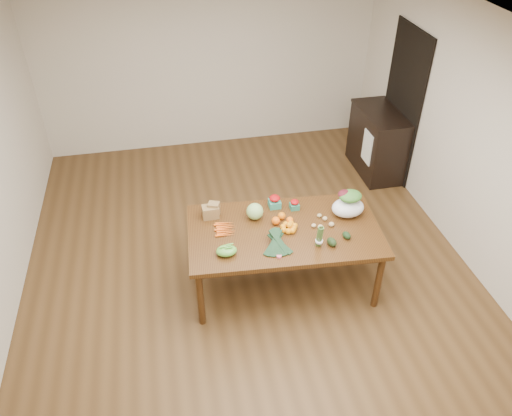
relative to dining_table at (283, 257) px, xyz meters
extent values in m
plane|color=brown|center=(-0.33, 0.35, -0.38)|extent=(6.00, 6.00, 0.00)
cube|color=white|center=(-0.33, 0.35, 2.33)|extent=(5.00, 6.00, 0.02)
cube|color=beige|center=(-0.33, 3.35, 0.98)|extent=(5.00, 0.02, 2.70)
cube|color=beige|center=(2.17, 0.35, 0.98)|extent=(0.02, 6.00, 2.70)
cube|color=#4C2F11|center=(0.00, 0.00, 0.00)|extent=(2.05, 1.24, 0.75)
cube|color=black|center=(2.15, 1.95, 0.68)|extent=(0.02, 1.00, 2.10)
cube|color=black|center=(1.89, 1.99, 0.10)|extent=(0.52, 1.02, 0.94)
cube|color=white|center=(1.63, 1.75, 0.18)|extent=(0.02, 0.28, 0.45)
sphere|color=#A6D97D|center=(-0.26, 0.25, 0.46)|extent=(0.18, 0.18, 0.18)
sphere|color=orange|center=(-0.06, 0.11, 0.42)|extent=(0.09, 0.09, 0.09)
sphere|color=orange|center=(0.02, 0.18, 0.42)|extent=(0.08, 0.08, 0.08)
sphere|color=#FB580F|center=(0.08, 0.10, 0.41)|extent=(0.07, 0.07, 0.07)
ellipsoid|color=#6AAD3A|center=(-0.64, -0.25, 0.42)|extent=(0.20, 0.15, 0.09)
ellipsoid|color=tan|center=(0.31, -0.02, 0.40)|extent=(0.05, 0.05, 0.04)
ellipsoid|color=#D5BA7B|center=(0.37, -0.06, 0.40)|extent=(0.06, 0.05, 0.05)
ellipsoid|color=tan|center=(0.46, 0.06, 0.40)|extent=(0.05, 0.05, 0.05)
ellipsoid|color=tan|center=(0.42, 0.13, 0.40)|extent=(0.05, 0.04, 0.04)
ellipsoid|color=tan|center=(0.49, -0.05, 0.40)|extent=(0.06, 0.05, 0.05)
ellipsoid|color=black|center=(0.40, -0.33, 0.42)|extent=(0.11, 0.14, 0.08)
ellipsoid|color=black|center=(0.58, -0.26, 0.41)|extent=(0.10, 0.12, 0.07)
camera|label=1|loc=(-1.09, -3.84, 3.62)|focal=35.00mm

